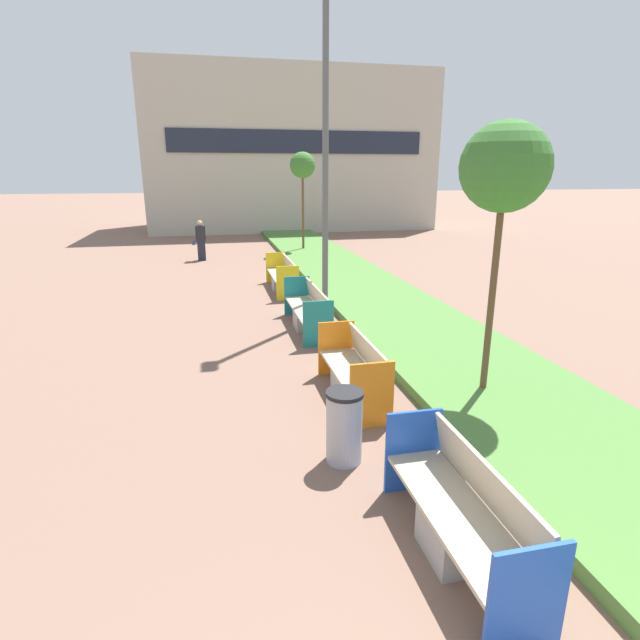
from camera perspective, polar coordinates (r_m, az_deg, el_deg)
name	(u,v)px	position (r m, az deg, el deg)	size (l,w,h in m)	color
planter_grass_strip	(385,304)	(12.91, 7.40, 1.79)	(2.80, 120.00, 0.18)	#4C7A38
building_backdrop	(288,153)	(32.46, -3.65, 18.52)	(16.60, 7.58, 8.96)	#B2AD9E
bench_blue_frame	(460,520)	(4.96, 15.76, -21.12)	(0.65, 2.07, 0.94)	#9E9B96
bench_orange_frame	(354,375)	(7.70, 3.90, -6.31)	(0.65, 1.98, 0.94)	#9E9B96
bench_teal_frame	(308,312)	(11.02, -1.34, 0.90)	(0.65, 2.48, 0.94)	#9E9B96
bench_yellow_frame	(283,278)	(14.71, -4.27, 4.85)	(0.65, 2.47, 0.94)	#9E9B96
litter_bin	(344,426)	(6.06, 2.78, -12.05)	(0.45, 0.45, 0.90)	#9EA0A5
street_lamp_post	(326,132)	(11.74, 0.63, 20.73)	(0.24, 0.44, 7.65)	#56595B
sapling_tree_near	(505,169)	(7.48, 20.37, 15.83)	(1.23, 1.23, 4.03)	brown
sapling_tree_far	(303,166)	(21.62, -2.01, 17.14)	(1.06, 1.06, 4.16)	brown
pedestrian_walking	(201,240)	(20.30, -13.48, 8.83)	(0.53, 0.24, 1.56)	#232633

